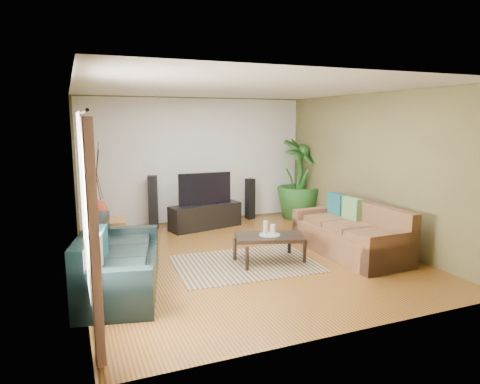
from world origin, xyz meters
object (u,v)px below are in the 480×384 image
potted_plant (299,179)px  side_table (110,236)px  pedestal (100,232)px  speaker_right (250,199)px  sofa_left (121,258)px  coffee_table (269,249)px  speaker_left (153,202)px  tv_stand (205,216)px  television (205,189)px  sofa_right (349,229)px  vase (99,213)px

potted_plant → side_table: (-4.26, -1.11, -0.61)m
pedestal → side_table: (0.12, -0.77, 0.10)m
side_table → speaker_right: bearing=24.3°
sofa_left → coffee_table: sofa_left is taller
speaker_left → pedestal: 1.35m
coffee_table → tv_stand: bearing=114.5°
coffee_table → side_table: size_ratio=1.87×
television → speaker_right: television is taller
speaker_right → potted_plant: bearing=-26.9°
tv_stand → television: (0.00, 0.02, 0.58)m
speaker_right → sofa_left: bearing=-145.5°
speaker_right → side_table: 3.50m
speaker_right → sofa_right: bearing=-90.1°
sofa_left → speaker_right: speaker_right is taller
speaker_left → pedestal: speaker_left is taller
tv_stand → speaker_right: speaker_right is taller
television → potted_plant: 2.27m
speaker_left → vase: (-1.12, -0.67, -0.01)m
tv_stand → pedestal: 2.12m
coffee_table → speaker_left: 3.16m
vase → sofa_left: bearing=-87.5°
coffee_table → potted_plant: potted_plant is taller
sofa_left → speaker_left: bearing=-5.3°
side_table → vase: bearing=98.8°
sofa_right → television: size_ratio=1.90×
sofa_right → side_table: sofa_right is taller
coffee_table → side_table: (-2.28, 1.44, 0.07)m
sofa_right → television: bearing=-148.2°
sofa_right → pedestal: bearing=-123.1°
television → side_table: television is taller
speaker_left → vase: bearing=-137.5°
coffee_table → side_table: bearing=165.4°
coffee_table → potted_plant: size_ratio=0.59×
coffee_table → speaker_right: size_ratio=1.16×
sofa_right → coffee_table: sofa_right is taller
side_table → sofa_right: bearing=-22.9°
coffee_table → vase: size_ratio=2.25×
speaker_right → pedestal: 3.39m
coffee_table → tv_stand: size_ratio=0.70×
potted_plant → pedestal: 4.45m
vase → potted_plant: bearing=4.4°
sofa_left → side_table: sofa_left is taller
tv_stand → side_table: 2.22m
sofa_right → speaker_left: speaker_left is taller
television → side_table: (-1.99, -1.01, -0.55)m
television → pedestal: (-2.11, -0.24, -0.65)m
sofa_right → coffee_table: (-1.41, 0.13, -0.21)m
potted_plant → vase: (-4.38, -0.33, -0.36)m
television → speaker_left: television is taller
potted_plant → television: bearing=-177.7°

